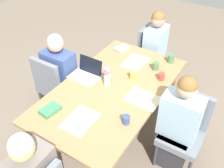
{
  "coord_description": "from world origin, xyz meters",
  "views": [
    {
      "loc": [
        1.88,
        1.17,
        2.57
      ],
      "look_at": [
        0.0,
        0.0,
        0.8
      ],
      "focal_mm": 40.63,
      "sensor_mm": 36.0,
      "label": 1
    }
  ],
  "objects": [
    {
      "name": "coffee_mug_centre_right",
      "position": [
        0.39,
        0.4,
        0.8
      ],
      "size": [
        0.07,
        0.07,
        0.09
      ],
      "primitive_type": "cylinder",
      "color": "#33477A",
      "rests_on": "dining_table"
    },
    {
      "name": "person_head_left_left_near",
      "position": [
        -1.27,
        -0.04,
        0.53
      ],
      "size": [
        0.4,
        0.36,
        1.19
      ],
      "color": "#2D2D33",
      "rests_on": "ground_plane"
    },
    {
      "name": "coffee_mug_near_right",
      "position": [
        -0.84,
        0.37,
        0.8
      ],
      "size": [
        0.08,
        0.08,
        0.11
      ],
      "primitive_type": "cylinder",
      "color": "#47704C",
      "rests_on": "dining_table"
    },
    {
      "name": "person_near_right_near",
      "position": [
        -0.01,
        -0.79,
        0.53
      ],
      "size": [
        0.36,
        0.4,
        1.19
      ],
      "color": "#2D2D33",
      "rests_on": "ground_plane"
    },
    {
      "name": "coffee_mug_far_left",
      "position": [
        -0.43,
        0.41,
        0.8
      ],
      "size": [
        0.07,
        0.07,
        0.09
      ],
      "primitive_type": "cylinder",
      "color": "#AD3D38",
      "rests_on": "dining_table"
    },
    {
      "name": "ground_plane",
      "position": [
        0.0,
        0.0,
        0.0
      ],
      "size": [
        10.0,
        10.0,
        0.0
      ],
      "primitive_type": "plane",
      "color": "#756656"
    },
    {
      "name": "placemat_far_left_far",
      "position": [
        -0.01,
        0.38,
        0.75
      ],
      "size": [
        0.27,
        0.37,
        0.0
      ],
      "primitive_type": "cube",
      "rotation": [
        0.0,
        0.0,
        -1.6
      ],
      "color": "beige",
      "rests_on": "dining_table"
    },
    {
      "name": "chair_near_right_near",
      "position": [
        0.07,
        -0.85,
        0.5
      ],
      "size": [
        0.44,
        0.44,
        0.9
      ],
      "color": "slate",
      "rests_on": "ground_plane"
    },
    {
      "name": "dining_table",
      "position": [
        0.0,
        0.0,
        0.68
      ],
      "size": [
        1.93,
        1.09,
        0.75
      ],
      "color": "#9E754C",
      "rests_on": "ground_plane"
    },
    {
      "name": "chair_far_left_far",
      "position": [
        -0.1,
        0.86,
        0.5
      ],
      "size": [
        0.44,
        0.44,
        0.9
      ],
      "color": "slate",
      "rests_on": "ground_plane"
    },
    {
      "name": "placemat_head_right_left_mid",
      "position": [
        0.59,
        0.01,
        0.75
      ],
      "size": [
        0.37,
        0.27,
        0.0
      ],
      "primitive_type": "cube",
      "rotation": [
        0.0,
        0.0,
        3.17
      ],
      "color": "beige",
      "rests_on": "dining_table"
    },
    {
      "name": "placemat_near_right_near",
      "position": [
        -0.0,
        -0.38,
        0.75
      ],
      "size": [
        0.26,
        0.36,
        0.0
      ],
      "primitive_type": "cube",
      "rotation": [
        0.0,
        0.0,
        1.58
      ],
      "color": "beige",
      "rests_on": "dining_table"
    },
    {
      "name": "chair_head_left_left_near",
      "position": [
        -1.33,
        -0.11,
        0.5
      ],
      "size": [
        0.44,
        0.44,
        0.9
      ],
      "color": "slate",
      "rests_on": "ground_plane"
    },
    {
      "name": "laptop_near_right_near",
      "position": [
        -0.03,
        -0.36,
        0.8
      ],
      "size": [
        0.22,
        0.32,
        0.21
      ],
      "color": "silver",
      "rests_on": "dining_table"
    },
    {
      "name": "book_red_cover",
      "position": [
        0.65,
        -0.33,
        0.77
      ],
      "size": [
        0.22,
        0.17,
        0.04
      ],
      "primitive_type": "cube",
      "rotation": [
        0.0,
        0.0,
        -0.13
      ],
      "color": "#3D7F56",
      "rests_on": "dining_table"
    },
    {
      "name": "person_far_left_far",
      "position": [
        -0.03,
        0.8,
        0.53
      ],
      "size": [
        0.36,
        0.4,
        1.19
      ],
      "color": "#2D2D33",
      "rests_on": "ground_plane"
    },
    {
      "name": "coffee_mug_centre_left",
      "position": [
        -0.27,
        0.12,
        0.8
      ],
      "size": [
        0.08,
        0.08,
        0.1
      ],
      "primitive_type": "cylinder",
      "color": "#DBC64C",
      "rests_on": "dining_table"
    },
    {
      "name": "flower_vase",
      "position": [
        -0.01,
        -0.08,
        0.9
      ],
      "size": [
        0.09,
        0.1,
        0.25
      ],
      "color": "silver",
      "rests_on": "dining_table"
    },
    {
      "name": "coffee_mug_near_left",
      "position": [
        -0.59,
        0.27,
        0.8
      ],
      "size": [
        0.08,
        0.08,
        0.1
      ],
      "primitive_type": "cylinder",
      "color": "#47704C",
      "rests_on": "dining_table"
    },
    {
      "name": "placemat_head_left_left_near",
      "position": [
        -0.6,
        -0.02,
        0.75
      ],
      "size": [
        0.37,
        0.27,
        0.0
      ],
      "primitive_type": "cube",
      "rotation": [
        0.0,
        0.0,
        -0.03
      ],
      "color": "beige",
      "rests_on": "dining_table"
    },
    {
      "name": "book_blue_cover",
      "position": [
        -0.78,
        -0.33,
        0.77
      ],
      "size": [
        0.23,
        0.19,
        0.03
      ],
      "primitive_type": "cube",
      "rotation": [
        0.0,
        0.0,
        -0.28
      ],
      "color": "#B2A38E",
      "rests_on": "dining_table"
    }
  ]
}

